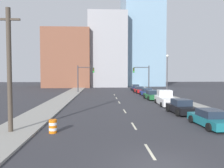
{
  "coord_description": "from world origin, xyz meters",
  "views": [
    {
      "loc": [
        -2.61,
        -9.47,
        4.2
      ],
      "look_at": [
        -0.54,
        32.24,
        2.2
      ],
      "focal_mm": 35.0,
      "sensor_mm": 36.0,
      "label": 1
    }
  ],
  "objects": [
    {
      "name": "ground_plane",
      "position": [
        0.0,
        0.0,
        0.0
      ],
      "size": [
        200.0,
        200.0,
        0.0
      ],
      "primitive_type": "plane",
      "color": "#333338"
    },
    {
      "name": "sedan_blue",
      "position": [
        5.99,
        31.27,
        0.66
      ],
      "size": [
        2.2,
        4.63,
        1.45
      ],
      "rotation": [
        0.0,
        0.0,
        0.05
      ],
      "color": "navy",
      "rests_on": "ground"
    },
    {
      "name": "lane_stripe_at_22m",
      "position": [
        0.0,
        22.01,
        0.0
      ],
      "size": [
        0.16,
        2.4,
        0.01
      ],
      "primitive_type": "cube",
      "color": "beige",
      "rests_on": "ground"
    },
    {
      "name": "lane_stripe_at_33m",
      "position": [
        0.0,
        33.42,
        0.0
      ],
      "size": [
        0.16,
        2.4,
        0.01
      ],
      "primitive_type": "cube",
      "color": "beige",
      "rests_on": "ground"
    },
    {
      "name": "sedan_green",
      "position": [
        5.65,
        25.47,
        0.69
      ],
      "size": [
        2.2,
        4.6,
        1.51
      ],
      "rotation": [
        0.0,
        0.0,
        0.03
      ],
      "color": "#1E6033",
      "rests_on": "ground"
    },
    {
      "name": "pickup_truck_white",
      "position": [
        6.05,
        19.31,
        0.79
      ],
      "size": [
        2.53,
        6.04,
        1.94
      ],
      "rotation": [
        0.0,
        0.0,
        -0.06
      ],
      "color": "silver",
      "rests_on": "ground"
    },
    {
      "name": "lane_stripe_at_2m",
      "position": [
        0.0,
        2.0,
        0.0
      ],
      "size": [
        0.16,
        2.4,
        0.01
      ],
      "primitive_type": "cube",
      "color": "beige",
      "rests_on": "ground"
    },
    {
      "name": "sidewalk_left",
      "position": [
        -8.88,
        45.76,
        0.07
      ],
      "size": [
        3.38,
        91.52,
        0.15
      ],
      "color": "gray",
      "rests_on": "ground"
    },
    {
      "name": "lane_stripe_at_15m",
      "position": [
        0.0,
        14.59,
        0.0
      ],
      "size": [
        0.16,
        2.4,
        0.01
      ],
      "primitive_type": "cube",
      "color": "beige",
      "rests_on": "ground"
    },
    {
      "name": "street_lamp",
      "position": [
        8.78,
        27.72,
        4.38
      ],
      "size": [
        0.44,
        0.44,
        7.46
      ],
      "color": "#4C4C51",
      "rests_on": "ground"
    },
    {
      "name": "building_office_center",
      "position": [
        -0.61,
        65.78,
        11.58
      ],
      "size": [
        12.0,
        20.0,
        23.16
      ],
      "color": "#99999E",
      "rests_on": "ground"
    },
    {
      "name": "lane_stripe_at_8m",
      "position": [
        0.0,
        7.72,
        0.0
      ],
      "size": [
        0.16,
        2.4,
        0.01
      ],
      "primitive_type": "cube",
      "color": "beige",
      "rests_on": "ground"
    },
    {
      "name": "sidewalk_right",
      "position": [
        8.88,
        45.76,
        0.07
      ],
      "size": [
        3.38,
        91.52,
        0.15
      ],
      "color": "gray",
      "rests_on": "ground"
    },
    {
      "name": "building_brick_left",
      "position": [
        -12.95,
        61.78,
        8.81
      ],
      "size": [
        14.0,
        16.0,
        17.61
      ],
      "color": "brown",
      "rests_on": "ground"
    },
    {
      "name": "building_glass_right",
      "position": [
        11.74,
        69.78,
        18.66
      ],
      "size": [
        13.0,
        20.0,
        37.33
      ],
      "color": "#7A9EB7",
      "rests_on": "ground"
    },
    {
      "name": "traffic_barrel",
      "position": [
        -6.03,
        5.96,
        0.47
      ],
      "size": [
        0.56,
        0.56,
        0.95
      ],
      "color": "orange",
      "rests_on": "ground"
    },
    {
      "name": "sedan_red",
      "position": [
        5.63,
        37.38,
        0.65
      ],
      "size": [
        2.21,
        4.74,
        1.41
      ],
      "rotation": [
        0.0,
        0.0,
        0.06
      ],
      "color": "red",
      "rests_on": "ground"
    },
    {
      "name": "utility_pole_left_near",
      "position": [
        -8.97,
        5.99,
        4.48
      ],
      "size": [
        1.6,
        0.32,
        8.72
      ],
      "color": "#473D33",
      "rests_on": "ground"
    },
    {
      "name": "traffic_signal_right",
      "position": [
        6.99,
        38.77,
        3.83
      ],
      "size": [
        3.72,
        0.35,
        5.97
      ],
      "color": "#38383D",
      "rests_on": "ground"
    },
    {
      "name": "sedan_teal",
      "position": [
        6.05,
        7.23,
        0.62
      ],
      "size": [
        2.23,
        4.69,
        1.36
      ],
      "rotation": [
        0.0,
        0.0,
        0.04
      ],
      "color": "#196B75",
      "rests_on": "ground"
    },
    {
      "name": "sedan_black",
      "position": [
        5.76,
        12.81,
        0.7
      ],
      "size": [
        2.3,
        4.3,
        1.52
      ],
      "rotation": [
        0.0,
        0.0,
        0.05
      ],
      "color": "black",
      "rests_on": "ground"
    },
    {
      "name": "traffic_signal_left",
      "position": [
        -6.68,
        38.77,
        3.83
      ],
      "size": [
        3.72,
        0.35,
        5.97
      ],
      "color": "#38383D",
      "rests_on": "ground"
    },
    {
      "name": "sedan_navy",
      "position": [
        5.83,
        43.84,
        0.69
      ],
      "size": [
        2.17,
        4.46,
        1.52
      ],
      "rotation": [
        0.0,
        0.0,
        -0.03
      ],
      "color": "#141E47",
      "rests_on": "ground"
    },
    {
      "name": "lane_stripe_at_28m",
      "position": [
        0.0,
        27.72,
        0.0
      ],
      "size": [
        0.16,
        2.4,
        0.01
      ],
      "primitive_type": "cube",
      "color": "beige",
      "rests_on": "ground"
    }
  ]
}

